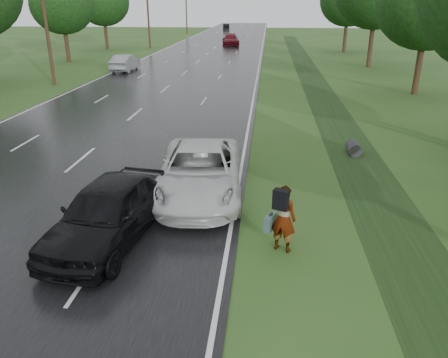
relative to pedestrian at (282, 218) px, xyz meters
name	(u,v)px	position (x,y,z in m)	size (l,w,h in m)	color
road	(204,57)	(-8.17, 43.32, -0.94)	(14.00, 180.00, 0.04)	black
edge_stripe_east	(260,57)	(-1.42, 43.32, -0.92)	(0.12, 180.00, 0.01)	silver
edge_stripe_west	(149,56)	(-14.92, 43.32, -0.92)	(0.12, 180.00, 0.01)	silver
center_line	(204,57)	(-8.17, 43.32, -0.92)	(0.12, 180.00, 0.01)	silver
drainage_ditch	(328,108)	(3.33, 17.03, -0.92)	(2.20, 120.00, 0.56)	black
utility_pole_mid	(45,15)	(-17.37, 23.32, 4.24)	(1.60, 0.26, 10.00)	#322214
utility_pole_far	(148,9)	(-17.37, 53.32, 4.24)	(1.60, 0.26, 10.00)	#322214
utility_pole_distant	(186,7)	(-17.37, 83.32, 4.24)	(1.60, 0.26, 10.00)	#322214
tree_east_c	(429,2)	(10.03, 22.32, 5.17)	(7.00, 7.00, 9.29)	#322214
tree_east_f	(349,0)	(9.33, 50.32, 5.41)	(7.20, 7.20, 9.62)	#322214
tree_west_d	(62,5)	(-22.37, 37.32, 4.86)	(6.60, 6.60, 8.80)	#322214
tree_west_f	(103,2)	(-22.97, 51.32, 5.17)	(7.00, 7.00, 9.29)	#322214
pedestrian	(282,218)	(0.00, 0.00, 0.00)	(0.91, 0.95, 1.86)	#A5998C
white_pickup	(200,171)	(-2.67, 3.33, -0.09)	(2.75, 5.97, 1.66)	silver
dark_sedan	(108,212)	(-4.67, 0.02, -0.06)	(2.03, 5.04, 1.72)	black
silver_sedan	(125,63)	(-13.97, 31.07, -0.16)	(1.61, 4.63, 1.52)	gray
far_car_red	(231,40)	(-6.20, 57.87, -0.11)	(2.28, 5.62, 1.63)	maroon
far_car_dark	(226,27)	(-10.42, 95.89, -0.23)	(1.46, 4.20, 1.38)	black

